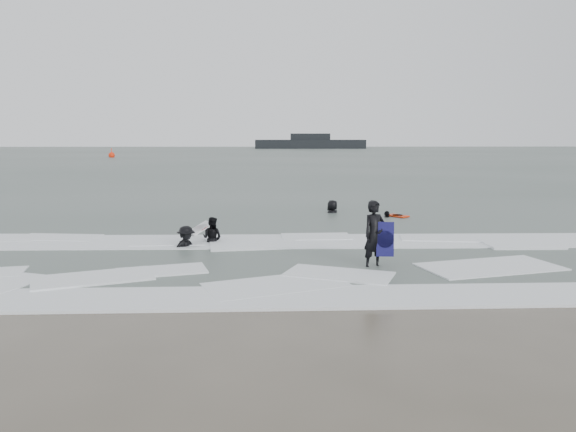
{
  "coord_description": "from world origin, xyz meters",
  "views": [
    {
      "loc": [
        -0.42,
        -12.99,
        3.71
      ],
      "look_at": [
        0.0,
        5.0,
        1.1
      ],
      "focal_mm": 35.0,
      "sensor_mm": 36.0,
      "label": 1
    }
  ],
  "objects_px": {
    "buoy": "(112,155)",
    "vessel_horizon": "(310,143)",
    "surfer_right_far": "(332,214)",
    "surfer_centre": "(374,268)",
    "surfer_wading": "(212,244)",
    "surfer_breaker": "(186,249)",
    "surfer_right_near": "(387,218)"
  },
  "relations": [
    {
      "from": "surfer_centre",
      "to": "surfer_wading",
      "type": "distance_m",
      "value": 6.17
    },
    {
      "from": "surfer_right_near",
      "to": "buoy",
      "type": "xyz_separation_m",
      "value": [
        -31.51,
        67.46,
        0.42
      ]
    },
    {
      "from": "buoy",
      "to": "vessel_horizon",
      "type": "xyz_separation_m",
      "value": [
        35.97,
        58.49,
        1.06
      ]
    },
    {
      "from": "surfer_centre",
      "to": "surfer_right_near",
      "type": "xyz_separation_m",
      "value": [
        2.25,
        9.39,
        0.0
      ]
    },
    {
      "from": "surfer_right_near",
      "to": "buoy",
      "type": "relative_size",
      "value": 0.91
    },
    {
      "from": "buoy",
      "to": "vessel_horizon",
      "type": "relative_size",
      "value": 0.06
    },
    {
      "from": "surfer_wading",
      "to": "vessel_horizon",
      "type": "bearing_deg",
      "value": -71.98
    },
    {
      "from": "buoy",
      "to": "surfer_breaker",
      "type": "bearing_deg",
      "value": -72.33
    },
    {
      "from": "surfer_breaker",
      "to": "surfer_centre",
      "type": "bearing_deg",
      "value": -69.21
    },
    {
      "from": "surfer_right_far",
      "to": "surfer_breaker",
      "type": "bearing_deg",
      "value": 3.93
    },
    {
      "from": "surfer_right_far",
      "to": "surfer_centre",
      "type": "bearing_deg",
      "value": 38.83
    },
    {
      "from": "surfer_right_far",
      "to": "vessel_horizon",
      "type": "relative_size",
      "value": 0.06
    },
    {
      "from": "surfer_centre",
      "to": "surfer_wading",
      "type": "xyz_separation_m",
      "value": [
        -4.93,
        3.71,
        0.0
      ]
    },
    {
      "from": "surfer_right_far",
      "to": "buoy",
      "type": "bearing_deg",
      "value": -117.44
    },
    {
      "from": "surfer_wading",
      "to": "surfer_right_far",
      "type": "relative_size",
      "value": 0.82
    },
    {
      "from": "surfer_centre",
      "to": "buoy",
      "type": "relative_size",
      "value": 1.17
    },
    {
      "from": "surfer_right_far",
      "to": "buoy",
      "type": "relative_size",
      "value": 1.09
    },
    {
      "from": "surfer_wading",
      "to": "surfer_right_near",
      "type": "height_order",
      "value": "surfer_right_near"
    },
    {
      "from": "surfer_centre",
      "to": "vessel_horizon",
      "type": "distance_m",
      "value": 135.52
    },
    {
      "from": "surfer_wading",
      "to": "surfer_right_near",
      "type": "relative_size",
      "value": 0.99
    },
    {
      "from": "buoy",
      "to": "vessel_horizon",
      "type": "distance_m",
      "value": 68.67
    },
    {
      "from": "surfer_centre",
      "to": "surfer_breaker",
      "type": "relative_size",
      "value": 1.2
    },
    {
      "from": "surfer_breaker",
      "to": "surfer_right_far",
      "type": "relative_size",
      "value": 0.9
    },
    {
      "from": "surfer_breaker",
      "to": "surfer_right_near",
      "type": "xyz_separation_m",
      "value": [
        7.93,
        6.57,
        0.0
      ]
    },
    {
      "from": "surfer_breaker",
      "to": "vessel_horizon",
      "type": "relative_size",
      "value": 0.06
    },
    {
      "from": "surfer_breaker",
      "to": "buoy",
      "type": "distance_m",
      "value": 77.7
    },
    {
      "from": "surfer_centre",
      "to": "surfer_wading",
      "type": "height_order",
      "value": "surfer_centre"
    },
    {
      "from": "surfer_centre",
      "to": "surfer_right_far",
      "type": "xyz_separation_m",
      "value": [
        -0.04,
        10.97,
        0.0
      ]
    },
    {
      "from": "surfer_right_near",
      "to": "buoy",
      "type": "distance_m",
      "value": 74.46
    },
    {
      "from": "surfer_right_near",
      "to": "vessel_horizon",
      "type": "relative_size",
      "value": 0.05
    },
    {
      "from": "surfer_breaker",
      "to": "buoy",
      "type": "relative_size",
      "value": 0.98
    },
    {
      "from": "surfer_right_far",
      "to": "vessel_horizon",
      "type": "distance_m",
      "value": 124.56
    }
  ]
}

